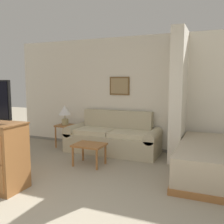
{
  "coord_description": "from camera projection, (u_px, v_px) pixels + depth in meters",
  "views": [
    {
      "loc": [
        1.63,
        -1.77,
        1.59
      ],
      "look_at": [
        -0.06,
        2.23,
        1.05
      ],
      "focal_mm": 40.0,
      "sensor_mm": 36.0,
      "label": 1
    }
  ],
  "objects": [
    {
      "name": "wall_back",
      "position": [
        140.0,
        94.0,
        5.74
      ],
      "size": [
        6.59,
        0.16,
        2.6
      ],
      "color": "silver",
      "rests_on": "ground_plane"
    },
    {
      "name": "wall_partition_pillar",
      "position": [
        178.0,
        96.0,
        4.96
      ],
      "size": [
        0.24,
        0.81,
        2.6
      ],
      "color": "silver",
      "rests_on": "ground_plane"
    },
    {
      "name": "couch",
      "position": [
        113.0,
        138.0,
        5.61
      ],
      "size": [
        2.1,
        0.84,
        0.91
      ],
      "color": "#B7AD8E",
      "rests_on": "ground_plane"
    },
    {
      "name": "coffee_table",
      "position": [
        89.0,
        147.0,
        4.72
      ],
      "size": [
        0.58,
        0.46,
        0.41
      ],
      "color": "#996033",
      "rests_on": "ground_plane"
    },
    {
      "name": "side_table",
      "position": [
        65.0,
        129.0,
        6.03
      ],
      "size": [
        0.39,
        0.39,
        0.54
      ],
      "color": "#996033",
      "rests_on": "ground_plane"
    },
    {
      "name": "table_lamp",
      "position": [
        65.0,
        112.0,
        5.98
      ],
      "size": [
        0.3,
        0.3,
        0.47
      ],
      "color": "tan",
      "rests_on": "side_table"
    }
  ]
}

